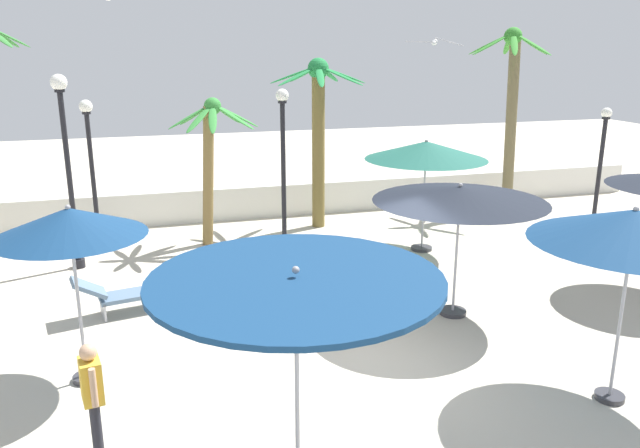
% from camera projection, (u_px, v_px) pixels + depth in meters
% --- Properties ---
extents(ground_plane, '(56.00, 56.00, 0.00)m').
position_uv_depth(ground_plane, '(373.00, 356.00, 10.37)').
color(ground_plane, beige).
extents(boundary_wall, '(25.20, 0.30, 0.95)m').
position_uv_depth(boundary_wall, '(265.00, 201.00, 18.67)').
color(boundary_wall, silver).
rests_on(boundary_wall, ground_plane).
extents(patio_umbrella_1, '(3.05, 3.05, 2.81)m').
position_uv_depth(patio_umbrella_1, '(296.00, 286.00, 6.39)').
color(patio_umbrella_1, '#333338').
rests_on(patio_umbrella_1, ground_plane).
extents(patio_umbrella_2, '(2.96, 2.96, 2.78)m').
position_uv_depth(patio_umbrella_2, '(426.00, 151.00, 15.08)').
color(patio_umbrella_2, '#333338').
rests_on(patio_umbrella_2, ground_plane).
extents(patio_umbrella_3, '(2.74, 2.74, 2.90)m').
position_uv_depth(patio_umbrella_3, '(634.00, 227.00, 8.40)').
color(patio_umbrella_3, '#333338').
rests_on(patio_umbrella_3, ground_plane).
extents(patio_umbrella_4, '(3.19, 3.19, 2.56)m').
position_uv_depth(patio_umbrella_4, '(460.00, 195.00, 11.37)').
color(patio_umbrella_4, '#333338').
rests_on(patio_umbrella_4, ground_plane).
extents(patio_umbrella_5, '(2.17, 2.17, 2.78)m').
position_uv_depth(patio_umbrella_5, '(70.00, 223.00, 8.95)').
color(patio_umbrella_5, '#333338').
rests_on(patio_umbrella_5, ground_plane).
extents(palm_tree_0, '(2.69, 2.56, 5.46)m').
position_uv_depth(palm_tree_0, '(511.00, 100.00, 18.81)').
color(palm_tree_0, brown).
rests_on(palm_tree_0, ground_plane).
extents(palm_tree_2, '(2.61, 2.62, 4.63)m').
position_uv_depth(palm_tree_2, '(318.00, 123.00, 17.03)').
color(palm_tree_2, brown).
rests_on(palm_tree_2, ground_plane).
extents(palm_tree_3, '(2.24, 2.24, 3.73)m').
position_uv_depth(palm_tree_3, '(210.00, 150.00, 15.60)').
color(palm_tree_3, olive).
rests_on(palm_tree_3, ground_plane).
extents(lamp_post_0, '(0.32, 0.32, 3.94)m').
position_uv_depth(lamp_post_0, '(283.00, 159.00, 15.61)').
color(lamp_post_0, black).
rests_on(lamp_post_0, ground_plane).
extents(lamp_post_1, '(0.36, 0.36, 4.37)m').
position_uv_depth(lamp_post_1, '(67.00, 155.00, 13.80)').
color(lamp_post_1, black).
rests_on(lamp_post_1, ground_plane).
extents(lamp_post_2, '(0.28, 0.28, 3.33)m').
position_uv_depth(lamp_post_2, '(600.00, 165.00, 17.36)').
color(lamp_post_2, black).
rests_on(lamp_post_2, ground_plane).
extents(lamp_post_3, '(0.33, 0.33, 3.63)m').
position_uv_depth(lamp_post_3, '(91.00, 160.00, 16.17)').
color(lamp_post_3, black).
rests_on(lamp_post_3, ground_plane).
extents(lounge_chair_0, '(1.94, 0.90, 0.83)m').
position_uv_depth(lounge_chair_0, '(125.00, 293.00, 11.95)').
color(lounge_chair_0, '#B7B7BC').
rests_on(lounge_chair_0, ground_plane).
extents(guest_0, '(0.30, 0.55, 1.53)m').
position_uv_depth(guest_0, '(92.00, 390.00, 7.62)').
color(guest_0, '#26262D').
rests_on(guest_0, ground_plane).
extents(seagull_0, '(1.16, 0.77, 0.20)m').
position_uv_depth(seagull_0, '(435.00, 42.00, 13.76)').
color(seagull_0, white).
extents(planter, '(0.70, 0.70, 0.85)m').
position_uv_depth(planter, '(328.00, 287.00, 12.33)').
color(planter, brown).
rests_on(planter, ground_plane).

